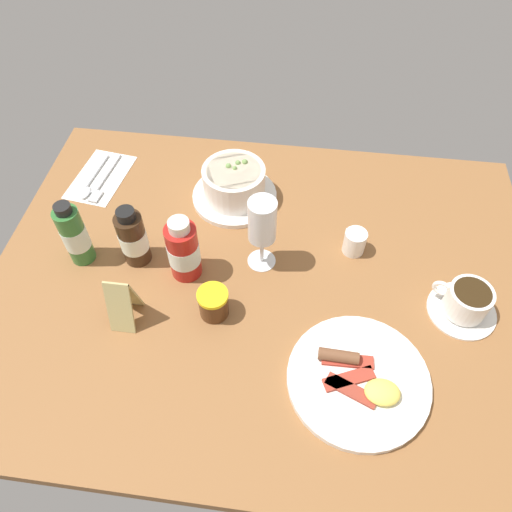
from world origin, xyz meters
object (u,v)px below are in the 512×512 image
at_px(coffee_cup, 466,302).
at_px(sauce_bottle_green, 75,235).
at_px(jam_jar, 213,303).
at_px(sauce_bottle_red, 184,250).
at_px(menu_card, 122,301).
at_px(cutlery_setting, 99,178).
at_px(creamer_jug, 354,242).
at_px(sauce_bottle_brown, 133,238).
at_px(wine_glass, 262,224).
at_px(porridge_bowl, 234,184).
at_px(breakfast_plate, 359,380).

height_order(coffee_cup, sauce_bottle_green, sauce_bottle_green).
xyz_separation_m(jam_jar, sauce_bottle_red, (0.07, -0.09, 0.04)).
distance_m(coffee_cup, menu_card, 0.63).
distance_m(cutlery_setting, creamer_jug, 0.62).
bearing_deg(sauce_bottle_green, sauce_bottle_brown, -173.34).
bearing_deg(wine_glass, jam_jar, 60.89).
bearing_deg(wine_glass, cutlery_setting, -25.32).
bearing_deg(jam_jar, menu_card, 11.27).
distance_m(porridge_bowl, menu_card, 0.37).
relative_size(creamer_jug, breakfast_plate, 0.24).
relative_size(porridge_bowl, creamer_jug, 3.27).
relative_size(cutlery_setting, sauce_bottle_brown, 1.36).
relative_size(jam_jar, sauce_bottle_brown, 0.44).
relative_size(sauce_bottle_red, menu_card, 1.32).
bearing_deg(creamer_jug, wine_glass, 16.08).
xyz_separation_m(wine_glass, breakfast_plate, (-0.20, 0.24, -0.11)).
height_order(sauce_bottle_brown, breakfast_plate, sauce_bottle_brown).
distance_m(sauce_bottle_brown, sauce_bottle_green, 0.11).
bearing_deg(creamer_jug, breakfast_plate, 92.30).
bearing_deg(jam_jar, sauce_bottle_red, -50.90).
bearing_deg(jam_jar, coffee_cup, -172.37).
distance_m(porridge_bowl, wine_glass, 0.21).
distance_m(creamer_jug, sauce_bottle_red, 0.35).
bearing_deg(creamer_jug, porridge_bowl, -24.02).
relative_size(sauce_bottle_brown, sauce_bottle_red, 0.95).
xyz_separation_m(cutlery_setting, sauce_bottle_red, (-0.27, 0.24, 0.06)).
bearing_deg(porridge_bowl, creamer_jug, 155.98).
xyz_separation_m(cutlery_setting, wine_glass, (-0.41, 0.20, 0.11)).
bearing_deg(breakfast_plate, jam_jar, -21.46).
bearing_deg(sauce_bottle_green, coffee_cup, 177.44).
height_order(wine_glass, sauce_bottle_green, wine_glass).
relative_size(sauce_bottle_brown, sauce_bottle_green, 0.92).
xyz_separation_m(jam_jar, menu_card, (0.16, 0.03, 0.02)).
bearing_deg(cutlery_setting, wine_glass, 154.68).
bearing_deg(coffee_cup, porridge_bowl, -27.19).
distance_m(jam_jar, sauce_bottle_brown, 0.21).
xyz_separation_m(wine_glass, sauce_bottle_brown, (0.25, 0.02, -0.05)).
distance_m(sauce_bottle_green, breakfast_plate, 0.60).
height_order(creamer_jug, menu_card, menu_card).
bearing_deg(sauce_bottle_red, cutlery_setting, -42.00).
bearing_deg(menu_card, sauce_bottle_red, -125.72).
relative_size(sauce_bottle_brown, menu_card, 1.25).
xyz_separation_m(wine_glass, sauce_bottle_red, (0.15, 0.04, -0.05)).
xyz_separation_m(sauce_bottle_red, menu_card, (0.09, 0.12, -0.01)).
relative_size(porridge_bowl, sauce_bottle_green, 1.25).
xyz_separation_m(coffee_cup, jam_jar, (0.47, 0.06, 0.00)).
relative_size(coffee_cup, jam_jar, 2.09).
xyz_separation_m(porridge_bowl, wine_glass, (-0.08, 0.17, 0.07)).
relative_size(creamer_jug, jam_jar, 0.95).
xyz_separation_m(cutlery_setting, sauce_bottle_brown, (-0.16, 0.22, 0.06)).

